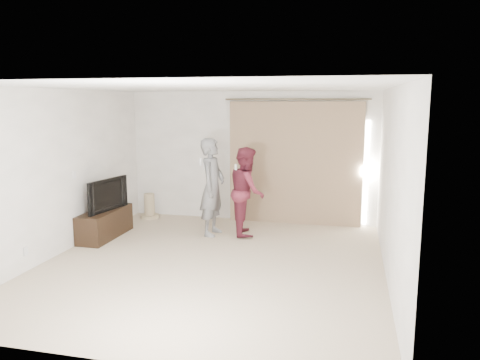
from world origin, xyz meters
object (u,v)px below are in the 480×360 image
person_woman (247,191)px  tv (104,194)px  person_man (212,187)px  tv_console (105,224)px

person_woman → tv: bearing=-162.1°
tv → person_woman: (2.42, 0.78, 0.02)m
tv → person_man: 1.92m
person_man → person_woman: 0.63m
tv_console → person_man: 2.02m
person_woman → tv_console: bearing=-162.1°
person_man → person_woman: person_man is taller
tv_console → person_man: size_ratio=0.73×
tv_console → tv: 0.53m
tv → person_woman: size_ratio=0.62×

